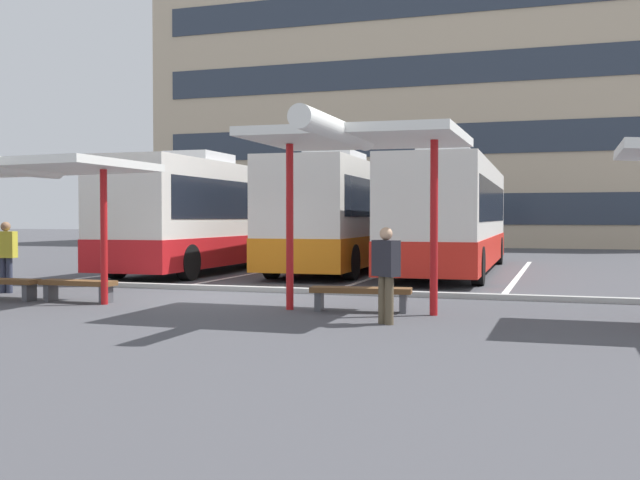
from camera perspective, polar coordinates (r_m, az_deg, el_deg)
The scene contains 17 objects.
ground_plane at distance 16.59m, azimuth -7.78°, elevation -4.31°, with size 160.00×160.00×0.00m, color #47474C.
terminal_building at distance 51.01m, azimuth 9.92°, elevation 8.89°, with size 37.28×12.51×18.98m.
coach_bus_0 at distance 25.57m, azimuth -7.51°, elevation 1.72°, with size 2.65×12.36×3.78m.
coach_bus_1 at distance 24.98m, azimuth 1.99°, elevation 1.73°, with size 2.93×11.38×3.78m.
coach_bus_2 at distance 24.18m, azimuth 9.97°, elevation 1.62°, with size 2.94×12.38×3.71m.
lane_stripe_0 at distance 26.88m, azimuth -11.19°, elevation -2.01°, with size 0.16×14.00×0.01m, color white.
lane_stripe_1 at distance 25.20m, azimuth -3.34°, elevation -2.23°, with size 0.16×14.00×0.01m, color white.
lane_stripe_2 at distance 24.05m, azimuth 5.44°, elevation -2.42°, with size 0.16×14.00×0.01m, color white.
lane_stripe_3 at distance 23.51m, azimuth 14.86°, elevation -2.57°, with size 0.16×14.00×0.01m, color white.
waiting_shelter_1 at distance 16.38m, azimuth -21.44°, elevation 5.02°, with size 4.31×5.11×2.92m.
bench_1 at distance 17.20m, azimuth -23.07°, elevation -3.09°, with size 1.76×0.48×0.45m.
bench_2 at distance 16.22m, azimuth -17.85°, elevation -3.32°, with size 1.64×0.43×0.45m.
waiting_shelter_2 at distance 13.54m, azimuth 2.72°, elevation 7.52°, with size 3.72×4.87×3.34m.
bench_3 at distance 13.89m, azimuth 3.11°, elevation -4.05°, with size 1.90×0.64×0.45m.
platform_kerb at distance 17.82m, azimuth -5.86°, elevation -3.69°, with size 44.00×0.24×0.12m, color #ADADA8.
waiting_passenger_1 at distance 18.73m, azimuth -22.68°, elevation -0.85°, with size 0.50×0.28×1.64m.
waiting_passenger_2 at distance 12.26m, azimuth 5.02°, elevation -2.20°, with size 0.50×0.43×1.58m.
Camera 1 is at (7.18, -14.86, 1.73)m, focal length 42.27 mm.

